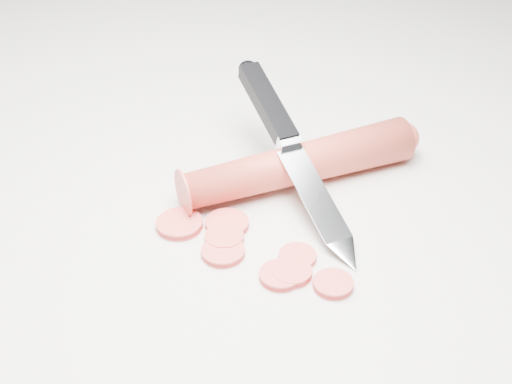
% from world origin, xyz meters
% --- Properties ---
extents(ground, '(2.40, 2.40, 0.00)m').
position_xyz_m(ground, '(0.00, 0.00, 0.00)').
color(ground, silver).
rests_on(ground, ground).
extents(carrot, '(0.17, 0.18, 0.04)m').
position_xyz_m(carrot, '(-0.00, 0.04, 0.02)').
color(carrot, red).
rests_on(carrot, ground).
extents(carrot_slice_0, '(0.03, 0.03, 0.01)m').
position_xyz_m(carrot_slice_0, '(-0.03, -0.06, 0.00)').
color(carrot_slice_0, '#E8463E').
rests_on(carrot_slice_0, ground).
extents(carrot_slice_1, '(0.03, 0.03, 0.01)m').
position_xyz_m(carrot_slice_1, '(0.03, -0.08, 0.00)').
color(carrot_slice_1, '#E8463E').
rests_on(carrot_slice_1, ground).
extents(carrot_slice_2, '(0.04, 0.04, 0.01)m').
position_xyz_m(carrot_slice_2, '(-0.03, -0.04, 0.00)').
color(carrot_slice_2, '#E8463E').
rests_on(carrot_slice_2, ground).
extents(carrot_slice_3, '(0.03, 0.03, 0.01)m').
position_xyz_m(carrot_slice_3, '(-0.02, -0.07, 0.00)').
color(carrot_slice_3, '#E8463E').
rests_on(carrot_slice_3, ground).
extents(carrot_slice_4, '(0.03, 0.03, 0.01)m').
position_xyz_m(carrot_slice_4, '(0.07, -0.07, 0.00)').
color(carrot_slice_4, '#E8463E').
rests_on(carrot_slice_4, ground).
extents(carrot_slice_5, '(0.03, 0.03, 0.01)m').
position_xyz_m(carrot_slice_5, '(-0.05, 0.02, 0.00)').
color(carrot_slice_5, '#E8463E').
rests_on(carrot_slice_5, ground).
extents(carrot_slice_6, '(0.03, 0.03, 0.01)m').
position_xyz_m(carrot_slice_6, '(0.03, -0.05, 0.00)').
color(carrot_slice_6, '#E8463E').
rests_on(carrot_slice_6, ground).
extents(carrot_slice_7, '(0.04, 0.04, 0.01)m').
position_xyz_m(carrot_slice_7, '(-0.07, -0.06, 0.00)').
color(carrot_slice_7, '#E8463E').
rests_on(carrot_slice_7, ground).
extents(carrot_slice_8, '(0.03, 0.03, 0.01)m').
position_xyz_m(carrot_slice_8, '(0.04, -0.07, 0.00)').
color(carrot_slice_8, '#E8463E').
rests_on(carrot_slice_8, ground).
extents(kitchen_knife, '(0.18, 0.18, 0.08)m').
position_xyz_m(kitchen_knife, '(0.00, 0.03, 0.04)').
color(kitchen_knife, silver).
rests_on(kitchen_knife, ground).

